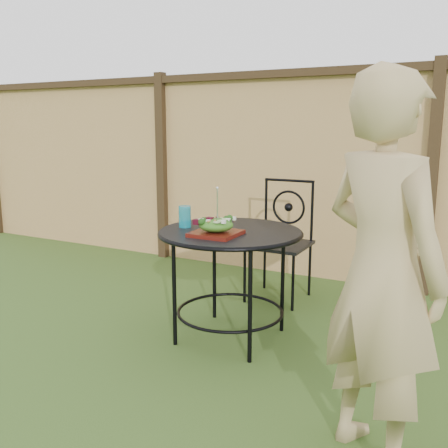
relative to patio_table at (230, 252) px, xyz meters
The scene contains 9 objects.
ground 0.90m from the patio_table, 113.66° to the right, with size 60.00×60.00×0.00m, color #2A4716.
fence 1.64m from the patio_table, 99.81° to the left, with size 8.00×0.12×1.90m.
patio_table is the anchor object (origin of this frame).
patio_chair 0.91m from the patio_table, 90.11° to the left, with size 0.46×0.46×0.95m.
diner 1.35m from the patio_table, 36.26° to the right, with size 0.58×0.38×1.60m, color tan.
salad_plate 0.23m from the patio_table, 93.84° to the right, with size 0.27×0.27×0.02m, color #3F0F09.
salad 0.26m from the patio_table, 93.84° to the right, with size 0.21×0.21×0.08m, color #235614.
fork 0.37m from the patio_table, 90.47° to the right, with size 0.01×0.01×0.18m, color silver.
drinking_glass 0.38m from the patio_table, behind, with size 0.08×0.08×0.14m, color #0D889E.
Camera 1 is at (1.67, -2.14, 1.38)m, focal length 40.00 mm.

